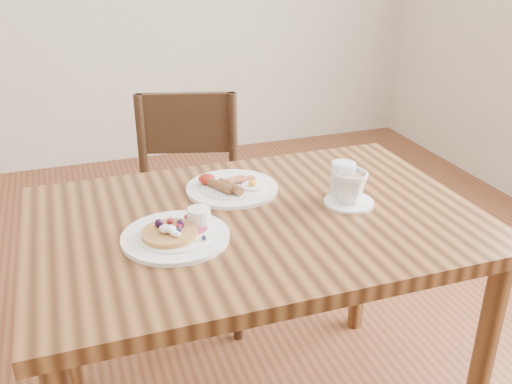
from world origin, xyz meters
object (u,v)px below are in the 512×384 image
water_glass (343,181)px  breakfast_plate (231,187)px  teacup_saucer (350,189)px  chair_far (189,199)px  pancake_plate (177,233)px  dining_table (256,247)px

water_glass → breakfast_plate: bearing=152.1°
teacup_saucer → water_glass: size_ratio=1.31×
chair_far → water_glass: 0.80m
pancake_plate → water_glass: water_glass is taller
chair_far → teacup_saucer: size_ratio=6.29×
teacup_saucer → chair_far: bearing=113.6°
dining_table → pancake_plate: bearing=-167.1°
chair_far → water_glass: bearing=130.3°
chair_far → water_glass: chair_far is taller
dining_table → breakfast_plate: bearing=95.6°
dining_table → pancake_plate: 0.26m
pancake_plate → breakfast_plate: bearing=47.6°
chair_far → breakfast_plate: (0.02, -0.51, 0.27)m
dining_table → chair_far: bearing=93.1°
chair_far → pancake_plate: size_ratio=3.26×
breakfast_plate → pancake_plate: bearing=-132.4°
chair_far → breakfast_plate: 0.58m
dining_table → water_glass: (0.27, 0.03, 0.15)m
breakfast_plate → water_glass: (0.29, -0.15, 0.04)m
dining_table → teacup_saucer: 0.31m
pancake_plate → water_glass: size_ratio=2.54×
pancake_plate → teacup_saucer: bearing=4.2°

